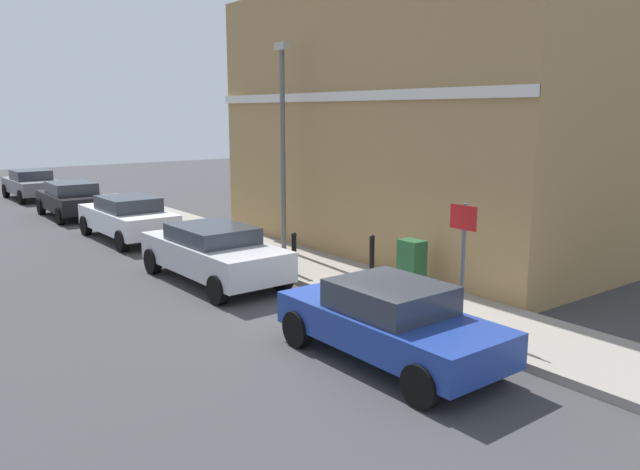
{
  "coord_description": "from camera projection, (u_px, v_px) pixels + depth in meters",
  "views": [
    {
      "loc": [
        -7.32,
        -9.09,
        4.04
      ],
      "look_at": [
        1.4,
        2.42,
        1.2
      ],
      "focal_mm": 35.29,
      "sensor_mm": 36.0,
      "label": 1
    }
  ],
  "objects": [
    {
      "name": "ground",
      "position": [
        338.0,
        323.0,
        12.23
      ],
      "size": [
        80.0,
        80.0,
        0.0
      ],
      "primitive_type": "plane",
      "color": "#38383A"
    },
    {
      "name": "sidewalk",
      "position": [
        263.0,
        252.0,
        18.12
      ],
      "size": [
        2.3,
        30.0,
        0.15
      ],
      "primitive_type": "cube",
      "color": "gray",
      "rests_on": "ground"
    },
    {
      "name": "corner_building",
      "position": [
        424.0,
        122.0,
        18.37
      ],
      "size": [
        6.45,
        11.89,
        7.47
      ],
      "color": "#9E7A4C",
      "rests_on": "ground"
    },
    {
      "name": "car_blue",
      "position": [
        390.0,
        321.0,
        10.23
      ],
      "size": [
        1.85,
        4.05,
        1.33
      ],
      "rotation": [
        0.0,
        0.0,
        1.58
      ],
      "color": "navy",
      "rests_on": "ground"
    },
    {
      "name": "car_silver",
      "position": [
        213.0,
        252.0,
        15.06
      ],
      "size": [
        1.97,
        4.47,
        1.37
      ],
      "rotation": [
        0.0,
        0.0,
        1.59
      ],
      "color": "#B7B7BC",
      "rests_on": "ground"
    },
    {
      "name": "car_white",
      "position": [
        128.0,
        217.0,
        20.03
      ],
      "size": [
        1.9,
        4.37,
        1.4
      ],
      "rotation": [
        0.0,
        0.0,
        1.58
      ],
      "color": "silver",
      "rests_on": "ground"
    },
    {
      "name": "car_black",
      "position": [
        72.0,
        199.0,
        24.32
      ],
      "size": [
        1.91,
        4.02,
        1.37
      ],
      "rotation": [
        0.0,
        0.0,
        1.56
      ],
      "color": "black",
      "rests_on": "ground"
    },
    {
      "name": "car_grey",
      "position": [
        31.0,
        184.0,
        29.35
      ],
      "size": [
        1.93,
        4.06,
        1.37
      ],
      "rotation": [
        0.0,
        0.0,
        1.6
      ],
      "color": "slate",
      "rests_on": "ground"
    },
    {
      "name": "utility_cabinet",
      "position": [
        411.0,
        268.0,
        13.76
      ],
      "size": [
        0.46,
        0.61,
        1.15
      ],
      "color": "#1E4C28",
      "rests_on": "sidewalk"
    },
    {
      "name": "bollard_near_cabinet",
      "position": [
        372.0,
        255.0,
        14.92
      ],
      "size": [
        0.14,
        0.14,
        1.04
      ],
      "color": "black",
      "rests_on": "sidewalk"
    },
    {
      "name": "bollard_far_kerb",
      "position": [
        294.0,
        252.0,
        15.23
      ],
      "size": [
        0.14,
        0.14,
        1.04
      ],
      "color": "black",
      "rests_on": "sidewalk"
    },
    {
      "name": "street_sign",
      "position": [
        463.0,
        247.0,
        11.24
      ],
      "size": [
        0.08,
        0.6,
        2.3
      ],
      "color": "#59595B",
      "rests_on": "sidewalk"
    },
    {
      "name": "lamppost",
      "position": [
        283.0,
        139.0,
        17.37
      ],
      "size": [
        0.2,
        0.44,
        5.72
      ],
      "color": "#59595B",
      "rests_on": "sidewalk"
    }
  ]
}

